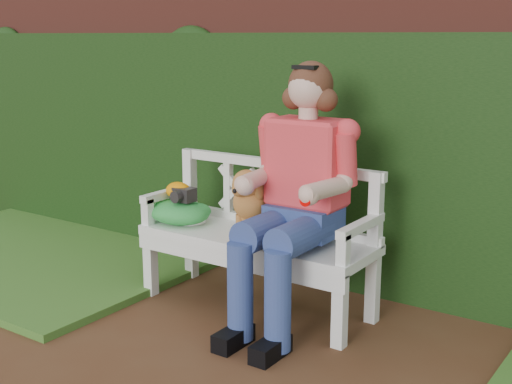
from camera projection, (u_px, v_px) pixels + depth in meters
The scene contains 10 objects.
brick_wall at pixel (383, 125), 4.57m from camera, with size 10.00×0.30×2.20m, color brown.
ivy_hedge at pixel (368, 166), 4.45m from camera, with size 10.00×0.18×1.70m, color #1C3711.
grass_left at pixel (39, 253), 5.34m from camera, with size 2.60×2.00×0.05m, color #2F5B20.
garden_bench at pixel (256, 271), 4.28m from camera, with size 1.58×0.60×0.48m, color white, non-canonical shape.
seated_woman at pixel (302, 193), 3.96m from camera, with size 0.67×0.90×1.59m, color #FF4B61, non-canonical shape.
dog at pixel (256, 201), 4.19m from camera, with size 0.29×0.39×0.43m, color #B35C36, non-canonical shape.
tennis_racket at pixel (182, 219), 4.54m from camera, with size 0.57×0.24×0.03m, color white, non-canonical shape.
green_bag at pixel (179, 211), 4.49m from camera, with size 0.44×0.34×0.15m, color #196E27, non-canonical shape.
camera_item at pixel (184, 194), 4.44m from camera, with size 0.13×0.10×0.09m, color black.
baseball_glove at pixel (178, 191), 4.48m from camera, with size 0.18×0.14×0.12m, color orange.
Camera 1 is at (1.88, -2.34, 1.68)m, focal length 48.00 mm.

